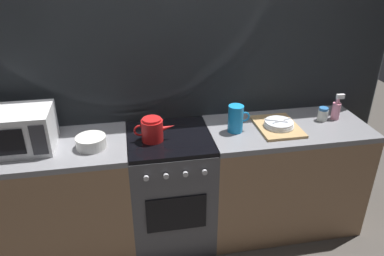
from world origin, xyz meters
The scene contains 12 objects.
ground_plane centered at (0.00, 0.00, 0.00)m, with size 8.00×8.00×0.00m, color #47423D.
back_wall centered at (0.00, 0.32, 1.20)m, with size 3.60×0.05×2.40m.
counter_left centered at (-0.90, 0.00, 0.45)m, with size 1.20×0.60×0.90m.
stove_unit centered at (0.00, 0.00, 0.45)m, with size 0.60×0.63×0.90m.
counter_right centered at (0.90, 0.00, 0.45)m, with size 1.20×0.60×0.90m.
microwave centered at (-1.00, 0.01, 1.04)m, with size 0.46×0.35×0.27m.
kettle centered at (-0.12, -0.04, 0.98)m, with size 0.28×0.15×0.17m.
mixing_bowl centered at (-0.53, -0.06, 0.94)m, with size 0.20×0.20×0.08m, color silver.
pitcher centered at (0.48, -0.01, 1.00)m, with size 0.16×0.11×0.20m.
dish_pile centered at (0.81, -0.02, 0.92)m, with size 0.30×0.40×0.07m.
spice_jar centered at (1.20, 0.05, 0.95)m, with size 0.08×0.08×0.10m.
spray_bottle centered at (1.31, 0.05, 0.98)m, with size 0.08×0.06×0.20m.
Camera 1 is at (-0.26, -2.31, 2.14)m, focal length 34.76 mm.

